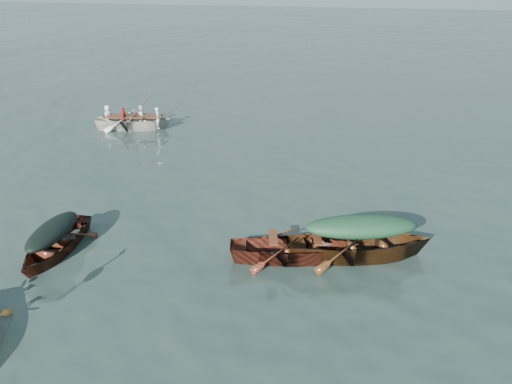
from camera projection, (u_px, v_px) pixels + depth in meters
The scene contains 10 objects.
ground at pixel (193, 267), 11.86m from camera, with size 140.00×140.00×0.00m, color #2C3D36.
dark_covered_boat at pixel (56, 252), 12.45m from camera, with size 1.34×3.62×0.90m, color #4D2012.
green_tarp_boat at pixel (358, 257), 12.25m from camera, with size 1.52×4.90×1.18m, color #502F12.
open_wooden_boat at pixel (294, 259), 12.17m from camera, with size 1.35×4.33×1.01m, color maroon.
rowed_boat at pixel (134, 129), 21.41m from camera, with size 1.36×4.53×1.09m, color silver.
dark_tarp_cover at pixel (52, 230), 12.17m from camera, with size 0.74×1.99×0.40m, color black.
green_tarp_cover at pixel (361, 227), 11.89m from camera, with size 0.84×2.69×0.52m, color #183B21.
thwart_benches at pixel (295, 241), 11.95m from camera, with size 0.81×2.17×0.04m, color #512512, non-canonical shape.
rowers at pixel (132, 108), 21.01m from camera, with size 1.22×3.17×0.76m, color white.
oars at pixel (133, 116), 21.16m from camera, with size 2.60×0.60×0.06m, color brown, non-canonical shape.
Camera 1 is at (3.40, -9.50, 6.66)m, focal length 35.00 mm.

